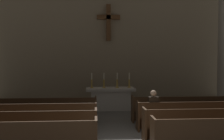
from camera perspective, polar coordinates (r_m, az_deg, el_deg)
pew_left_row_1 at (r=6.53m, az=-21.33°, el=-14.28°), size 3.92×0.50×0.95m
pew_left_row_2 at (r=7.57m, az=-18.71°, el=-11.87°), size 3.92×0.50×0.95m
pew_left_row_3 at (r=8.63m, az=-16.76°, el=-10.04°), size 3.92×0.50×0.95m
pew_left_row_4 at (r=9.70m, az=-15.25°, el=-8.60°), size 3.92×0.50×0.95m
pew_right_row_2 at (r=8.04m, az=21.10°, el=-11.05°), size 3.92×0.50×0.95m
pew_right_row_3 at (r=9.04m, az=18.06°, el=-9.47°), size 3.92×0.50×0.95m
pew_right_row_4 at (r=10.07m, az=15.66°, el=-8.18°), size 3.92×0.50×0.95m
altar at (r=11.75m, az=-0.33°, el=-6.24°), size 2.20×0.90×1.01m
candlestick_outer_left at (r=11.65m, az=-4.51°, el=-2.89°), size 0.16×0.16×0.68m
candlestick_inner_left at (r=11.65m, az=-1.80°, el=-2.88°), size 0.16×0.16×0.68m
candlestick_inner_right at (r=11.69m, az=1.14°, el=-2.86°), size 0.16×0.16×0.68m
candlestick_outer_right at (r=11.75m, az=3.82°, el=-2.84°), size 0.16×0.16×0.68m
apse_with_cross at (r=13.70m, az=-0.85°, el=8.73°), size 11.91×0.47×7.59m
lone_worshipper at (r=8.61m, az=9.01°, el=-8.51°), size 0.32×0.43×1.32m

